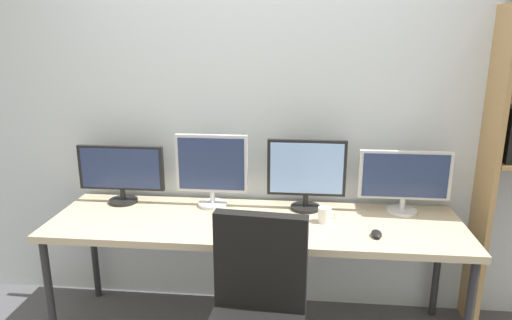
{
  "coord_description": "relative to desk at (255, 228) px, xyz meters",
  "views": [
    {
      "loc": [
        0.25,
        -1.89,
        1.8
      ],
      "look_at": [
        0.0,
        0.65,
        1.09
      ],
      "focal_mm": 32.6,
      "sensor_mm": 36.0,
      "label": 1
    }
  ],
  "objects": [
    {
      "name": "wall_back",
      "position": [
        0.0,
        0.42,
        0.61
      ],
      "size": [
        4.78,
        0.1,
        2.6
      ],
      "color": "silver",
      "rests_on": "ground_plane"
    },
    {
      "name": "keyboard_main",
      "position": [
        0.0,
        -0.23,
        0.06
      ],
      "size": [
        0.35,
        0.13,
        0.02
      ],
      "primitive_type": "cube",
      "color": "black",
      "rests_on": "desk"
    },
    {
      "name": "coffee_mug",
      "position": [
        0.4,
        0.01,
        0.09
      ],
      "size": [
        0.11,
        0.08,
        0.09
      ],
      "color": "white",
      "rests_on": "desk"
    },
    {
      "name": "desk",
      "position": [
        0.0,
        0.0,
        0.0
      ],
      "size": [
        2.38,
        0.68,
        0.74
      ],
      "color": "tan",
      "rests_on": "ground_plane"
    },
    {
      "name": "monitor_far_left",
      "position": [
        -0.87,
        0.21,
        0.25
      ],
      "size": [
        0.55,
        0.18,
        0.37
      ],
      "color": "black",
      "rests_on": "desk"
    },
    {
      "name": "monitor_far_right",
      "position": [
        0.87,
        0.21,
        0.26
      ],
      "size": [
        0.54,
        0.18,
        0.38
      ],
      "color": "silver",
      "rests_on": "desk"
    },
    {
      "name": "monitor_center_right",
      "position": [
        0.29,
        0.21,
        0.28
      ],
      "size": [
        0.47,
        0.18,
        0.44
      ],
      "color": "black",
      "rests_on": "desk"
    },
    {
      "name": "computer_mouse",
      "position": [
        0.67,
        -0.15,
        0.06
      ],
      "size": [
        0.06,
        0.1,
        0.03
      ],
      "primitive_type": "ellipsoid",
      "color": "black",
      "rests_on": "desk"
    },
    {
      "name": "monitor_center_left",
      "position": [
        -0.29,
        0.21,
        0.29
      ],
      "size": [
        0.44,
        0.18,
        0.46
      ],
      "color": "silver",
      "rests_on": "desk"
    }
  ]
}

